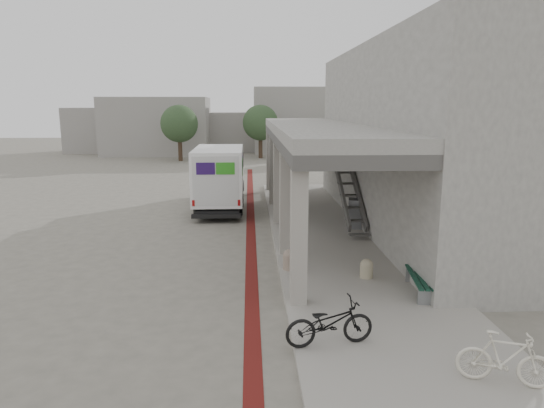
{
  "coord_description": "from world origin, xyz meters",
  "views": [
    {
      "loc": [
        0.97,
        -14.31,
        4.73
      ],
      "look_at": [
        1.69,
        1.03,
        1.6
      ],
      "focal_mm": 32.0,
      "sensor_mm": 36.0,
      "label": 1
    }
  ],
  "objects_px": {
    "bench": "(420,281)",
    "bicycle_cream": "(505,358)",
    "fedex_truck": "(220,175)",
    "utility_cabinet": "(355,213)",
    "bicycle_black": "(329,323)"
  },
  "relations": [
    {
      "from": "utility_cabinet",
      "to": "bicycle_cream",
      "type": "height_order",
      "value": "utility_cabinet"
    },
    {
      "from": "bench",
      "to": "utility_cabinet",
      "type": "xyz_separation_m",
      "value": [
        -0.2,
        6.64,
        0.25
      ]
    },
    {
      "from": "fedex_truck",
      "to": "utility_cabinet",
      "type": "bearing_deg",
      "value": -40.54
    },
    {
      "from": "bench",
      "to": "bicycle_cream",
      "type": "distance_m",
      "value": 4.1
    },
    {
      "from": "bicycle_black",
      "to": "bicycle_cream",
      "type": "bearing_deg",
      "value": -128.41
    },
    {
      "from": "bench",
      "to": "bicycle_cream",
      "type": "height_order",
      "value": "bicycle_cream"
    },
    {
      "from": "utility_cabinet",
      "to": "bicycle_cream",
      "type": "distance_m",
      "value": 10.74
    },
    {
      "from": "fedex_truck",
      "to": "utility_cabinet",
      "type": "relative_size",
      "value": 6.02
    },
    {
      "from": "fedex_truck",
      "to": "bicycle_black",
      "type": "relative_size",
      "value": 3.81
    },
    {
      "from": "utility_cabinet",
      "to": "bicycle_cream",
      "type": "bearing_deg",
      "value": -76.5
    },
    {
      "from": "fedex_truck",
      "to": "bicycle_cream",
      "type": "bearing_deg",
      "value": -70.08
    },
    {
      "from": "bicycle_cream",
      "to": "fedex_truck",
      "type": "bearing_deg",
      "value": 40.03
    },
    {
      "from": "utility_cabinet",
      "to": "fedex_truck",
      "type": "bearing_deg",
      "value": 152.05
    },
    {
      "from": "utility_cabinet",
      "to": "bicycle_black",
      "type": "distance_m",
      "value": 9.57
    },
    {
      "from": "bench",
      "to": "utility_cabinet",
      "type": "distance_m",
      "value": 6.65
    }
  ]
}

